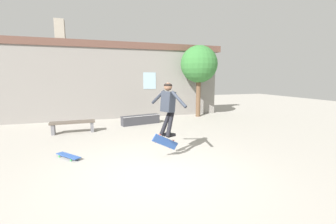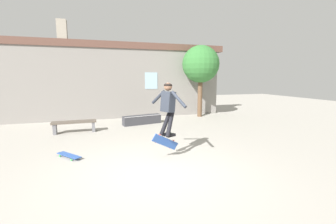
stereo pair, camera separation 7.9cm
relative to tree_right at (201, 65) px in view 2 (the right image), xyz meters
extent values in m
plane|color=#A39E93|center=(-4.25, -6.52, -2.88)|extent=(40.00, 40.00, 0.00)
cube|color=gray|center=(-4.25, 0.95, -1.04)|extent=(11.43, 0.40, 3.68)
cube|color=brown|center=(-4.25, 0.95, 0.97)|extent=(12.00, 0.52, 0.35)
cube|color=gray|center=(-6.97, 0.95, 1.60)|extent=(0.44, 0.44, 0.91)
cube|color=#99B7C6|center=(-2.61, 0.74, -0.87)|extent=(0.70, 0.02, 0.90)
cylinder|color=brown|center=(0.00, 0.00, -1.81)|extent=(0.26, 0.26, 2.15)
sphere|color=#337033|center=(0.00, 0.00, 0.03)|extent=(2.03, 2.03, 2.03)
cube|color=brown|center=(-6.42, -1.93, -2.44)|extent=(1.68, 0.43, 0.08)
cube|color=slate|center=(-7.13, -1.95, -2.68)|extent=(0.13, 0.33, 0.40)
cube|color=slate|center=(-5.70, -1.91, -2.68)|extent=(0.13, 0.33, 0.40)
cube|color=#38383D|center=(-3.52, -1.11, -2.67)|extent=(1.87, 0.75, 0.43)
cube|color=#B7B7BC|center=(-3.48, -1.29, -2.47)|extent=(1.80, 0.40, 0.02)
cube|color=#282D38|center=(-3.74, -5.86, -1.32)|extent=(0.39, 0.42, 0.56)
sphere|color=brown|center=(-3.74, -5.86, -0.93)|extent=(0.28, 0.28, 0.21)
ellipsoid|color=black|center=(-3.74, -5.86, -0.89)|extent=(0.29, 0.29, 0.12)
cylinder|color=black|center=(-3.78, -5.78, -1.88)|extent=(0.41, 0.18, 0.71)
cube|color=black|center=(-3.75, -5.77, -2.21)|extent=(0.28, 0.20, 0.07)
cylinder|color=black|center=(-3.71, -5.93, -1.88)|extent=(0.35, 0.32, 0.71)
cube|color=black|center=(-3.68, -5.92, -2.21)|extent=(0.28, 0.20, 0.07)
cylinder|color=#282D38|center=(-3.90, -5.49, -1.23)|extent=(0.29, 0.51, 0.41)
cylinder|color=#282D38|center=(-3.58, -6.22, -1.23)|extent=(0.29, 0.51, 0.41)
cube|color=#2D519E|center=(-3.82, -5.88, -2.40)|extent=(0.80, 0.26, 0.57)
cylinder|color=#DB3D33|center=(-3.56, -5.78, -2.40)|extent=(0.06, 0.07, 0.05)
cylinder|color=#DB3D33|center=(-3.67, -5.76, -2.60)|extent=(0.06, 0.07, 0.05)
cylinder|color=#DB3D33|center=(-3.99, -5.92, -2.17)|extent=(0.06, 0.07, 0.05)
cylinder|color=#DB3D33|center=(-4.10, -5.90, -2.37)|extent=(0.06, 0.07, 0.05)
cube|color=#2D519E|center=(-6.32, -4.93, -2.81)|extent=(0.70, 0.80, 0.02)
cylinder|color=green|center=(-6.07, -5.07, -2.86)|extent=(0.05, 0.05, 0.05)
cylinder|color=green|center=(-6.24, -5.21, -2.86)|extent=(0.05, 0.05, 0.05)
cylinder|color=green|center=(-6.40, -4.66, -2.86)|extent=(0.05, 0.05, 0.05)
cylinder|color=green|center=(-6.57, -4.79, -2.86)|extent=(0.05, 0.05, 0.05)
camera|label=1|loc=(-5.58, -11.40, -0.68)|focal=24.00mm
camera|label=2|loc=(-5.51, -11.42, -0.68)|focal=24.00mm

